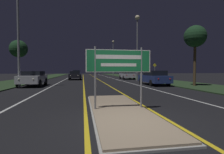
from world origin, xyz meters
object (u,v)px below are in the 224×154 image
(streetlight_right_far, at_px, (113,53))
(car_receding_1, at_px, (127,75))
(highway_sign, at_px, (119,64))
(car_receding_0, at_px, (154,77))
(streetlight_left_near, at_px, (18,17))
(car_approaching_0, at_px, (33,78))
(car_approaching_1, at_px, (75,75))
(warning_sign, at_px, (155,70))
(streetlight_right_near, at_px, (137,35))
(car_approaching_2, at_px, (77,74))

(streetlight_right_far, distance_m, car_receding_1, 15.83)
(highway_sign, distance_m, car_receding_0, 12.21)
(highway_sign, relative_size, streetlight_left_near, 0.24)
(car_approaching_0, relative_size, car_approaching_1, 0.88)
(highway_sign, bearing_deg, streetlight_left_near, 124.63)
(streetlight_left_near, relative_size, car_approaching_0, 2.43)
(car_approaching_0, bearing_deg, warning_sign, 26.74)
(streetlight_right_near, xyz_separation_m, car_receding_1, (-0.18, 4.95, -5.78))
(car_receding_1, height_order, car_approaching_2, car_approaching_2)
(car_approaching_0, distance_m, car_approaching_1, 11.96)
(car_approaching_2, bearing_deg, highway_sign, -85.41)
(car_receding_1, bearing_deg, streetlight_right_near, -87.91)
(highway_sign, relative_size, car_approaching_1, 0.51)
(streetlight_right_far, relative_size, warning_sign, 3.60)
(car_approaching_1, bearing_deg, warning_sign, -16.63)
(streetlight_left_near, distance_m, car_approaching_0, 5.50)
(car_receding_0, xyz_separation_m, car_approaching_1, (-8.44, 12.05, -0.02))
(streetlight_right_near, relative_size, car_receding_1, 2.22)
(streetlight_right_far, height_order, car_approaching_0, streetlight_right_far)
(car_receding_0, height_order, car_receding_1, car_receding_0)
(streetlight_right_near, distance_m, car_approaching_2, 18.68)
(highway_sign, height_order, streetlight_right_near, streetlight_right_near)
(car_receding_1, xyz_separation_m, car_approaching_2, (-8.74, 10.44, 0.06))
(streetlight_right_near, relative_size, car_approaching_2, 2.19)
(streetlight_left_near, relative_size, car_approaching_1, 2.13)
(highway_sign, distance_m, streetlight_left_near, 12.45)
(car_approaching_1, bearing_deg, highway_sign, -83.59)
(streetlight_right_near, bearing_deg, streetlight_left_near, -148.78)
(highway_sign, distance_m, car_approaching_2, 32.97)
(car_receding_1, distance_m, car_approaching_2, 13.62)
(car_approaching_0, relative_size, warning_sign, 1.65)
(streetlight_right_far, relative_size, car_approaching_0, 2.18)
(highway_sign, bearing_deg, streetlight_right_far, 80.41)
(streetlight_left_near, distance_m, car_receding_0, 13.62)
(highway_sign, bearing_deg, car_approaching_1, 96.41)
(streetlight_left_near, distance_m, streetlight_right_near, 15.12)
(streetlight_right_far, height_order, car_approaching_2, streetlight_right_far)
(streetlight_left_near, relative_size, car_approaching_2, 2.39)
(streetlight_right_far, distance_m, warning_sign, 19.09)
(streetlight_right_far, bearing_deg, car_approaching_2, -153.26)
(streetlight_left_near, height_order, car_approaching_1, streetlight_left_near)
(streetlight_right_far, xyz_separation_m, car_approaching_1, (-8.86, -14.67, -5.18))
(streetlight_left_near, xyz_separation_m, car_receding_0, (12.54, 1.02, -5.22))
(streetlight_right_near, relative_size, car_approaching_0, 2.22)
(highway_sign, bearing_deg, car_receding_0, 61.04)
(highway_sign, height_order, car_approaching_0, highway_sign)
(streetlight_left_near, relative_size, car_receding_0, 2.09)
(highway_sign, bearing_deg, warning_sign, 63.27)
(car_approaching_0, height_order, car_approaching_2, car_approaching_2)
(highway_sign, relative_size, car_approaching_0, 0.58)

